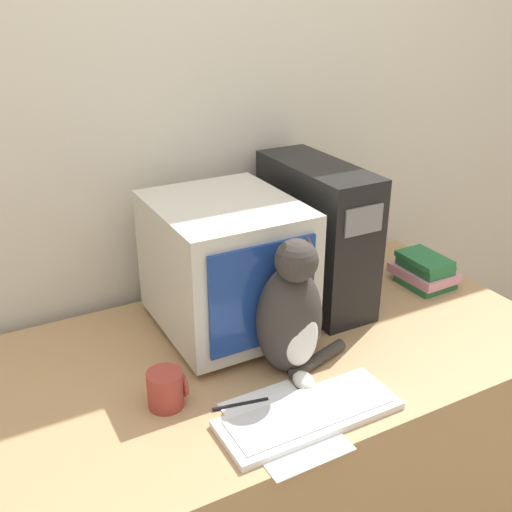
# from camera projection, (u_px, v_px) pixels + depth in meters

# --- Properties ---
(wall_back) EXTENTS (7.00, 0.05, 2.50)m
(wall_back) POSITION_uv_depth(u_px,v_px,m) (191.00, 135.00, 1.92)
(wall_back) COLOR beige
(wall_back) RESTS_ON ground_plane
(desk) EXTENTS (1.70, 0.88, 0.73)m
(desk) POSITION_uv_depth(u_px,v_px,m) (266.00, 446.00, 1.88)
(desk) COLOR tan
(desk) RESTS_ON ground_plane
(crt_monitor) EXTENTS (0.39, 0.46, 0.40)m
(crt_monitor) POSITION_uv_depth(u_px,v_px,m) (226.00, 266.00, 1.74)
(crt_monitor) COLOR beige
(crt_monitor) RESTS_ON desk
(computer_tower) EXTENTS (0.18, 0.47, 0.46)m
(computer_tower) POSITION_uv_depth(u_px,v_px,m) (315.00, 234.00, 1.91)
(computer_tower) COLOR black
(computer_tower) RESTS_ON desk
(keyboard) EXTENTS (0.45, 0.17, 0.02)m
(keyboard) POSITION_uv_depth(u_px,v_px,m) (309.00, 414.00, 1.45)
(keyboard) COLOR silver
(keyboard) RESTS_ON desk
(cat) EXTENTS (0.28, 0.22, 0.40)m
(cat) POSITION_uv_depth(u_px,v_px,m) (292.00, 315.00, 1.56)
(cat) COLOR #38332D
(cat) RESTS_ON desk
(book_stack) EXTENTS (0.16, 0.21, 0.11)m
(book_stack) POSITION_uv_depth(u_px,v_px,m) (424.00, 271.00, 2.07)
(book_stack) COLOR #28703D
(book_stack) RESTS_ON desk
(pen) EXTENTS (0.14, 0.04, 0.01)m
(pen) POSITION_uv_depth(u_px,v_px,m) (240.00, 404.00, 1.49)
(pen) COLOR black
(pen) RESTS_ON desk
(paper_sheet) EXTENTS (0.21, 0.30, 0.00)m
(paper_sheet) POSITION_uv_depth(u_px,v_px,m) (283.00, 426.00, 1.42)
(paper_sheet) COLOR white
(paper_sheet) RESTS_ON desk
(mug) EXTENTS (0.10, 0.09, 0.10)m
(mug) POSITION_uv_depth(u_px,v_px,m) (166.00, 389.00, 1.48)
(mug) COLOR #9E382D
(mug) RESTS_ON desk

